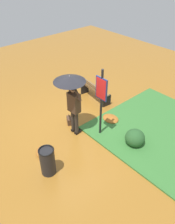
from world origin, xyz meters
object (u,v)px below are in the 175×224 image
person_with_umbrella (72,91)px  handbag (69,120)px  park_bench (95,91)px  info_sign_post (101,96)px  trash_bin (48,161)px

person_with_umbrella → handbag: bearing=-20.1°
handbag → park_bench: (0.56, -1.71, 0.28)m
info_sign_post → park_bench: info_sign_post is taller
park_bench → person_with_umbrella: bearing=117.9°
trash_bin → info_sign_post: bearing=-84.1°
handbag → trash_bin: trash_bin is taller
info_sign_post → trash_bin: bearing=95.9°
info_sign_post → trash_bin: info_sign_post is taller
person_with_umbrella → park_bench: size_ratio=1.46×
info_sign_post → trash_bin: (-0.22, 2.12, -1.03)m
person_with_umbrella → info_sign_post: size_ratio=0.89×
handbag → park_bench: bearing=-71.8°
person_with_umbrella → park_bench: bearing=-62.1°
person_with_umbrella → info_sign_post: (-0.67, -0.57, -0.11)m
info_sign_post → handbag: (1.10, 0.42, -1.32)m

